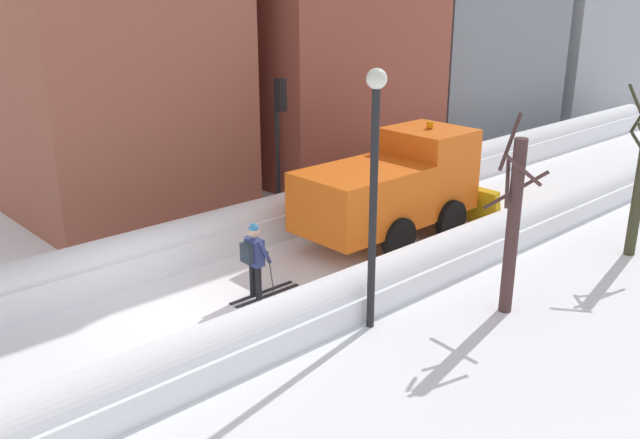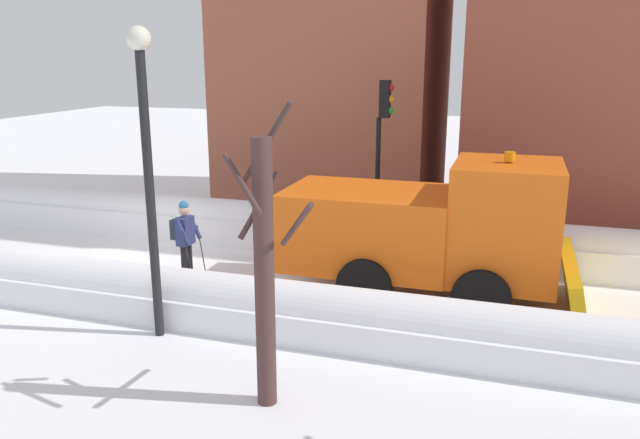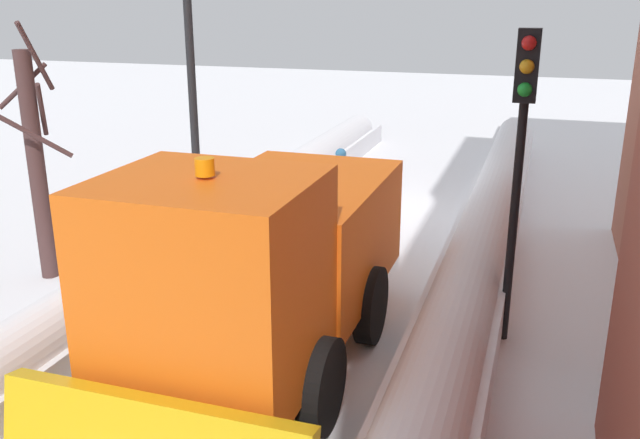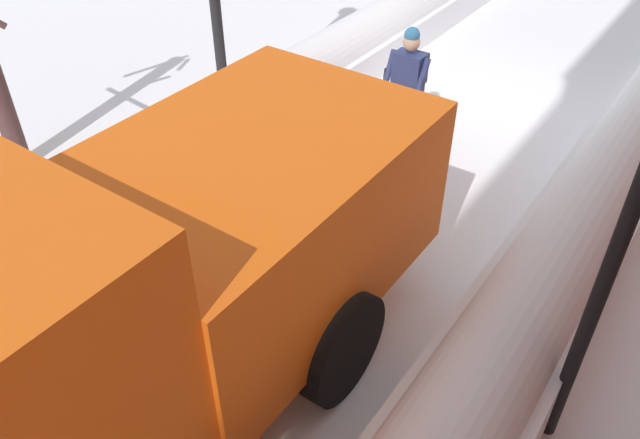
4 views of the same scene
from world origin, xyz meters
The scene contains 5 objects.
plow_truck centered at (-0.08, 7.00, 1.48)m, with size 3.20×5.98×3.12m.
skier centered at (0.47, 1.67, 1.00)m, with size 0.62×1.80×1.81m.
traffic_light_pole centered at (-3.01, 5.31, 3.01)m, with size 0.28×0.42×4.28m.
street_lamp centered at (3.16, 2.61, 3.37)m, with size 0.40×0.40×5.33m.
bare_tree_near centered at (4.66, 5.32, 2.04)m, with size 1.27×1.36×4.31m.
Camera 3 is at (-3.28, 14.42, 4.65)m, focal length 38.61 mm.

